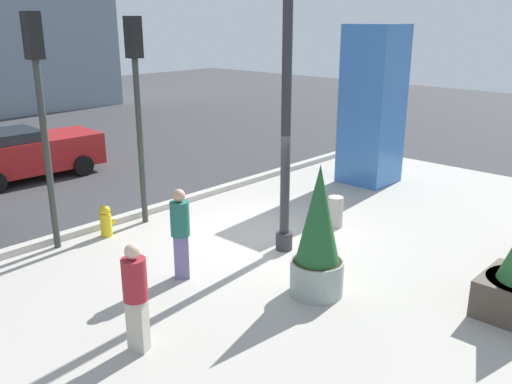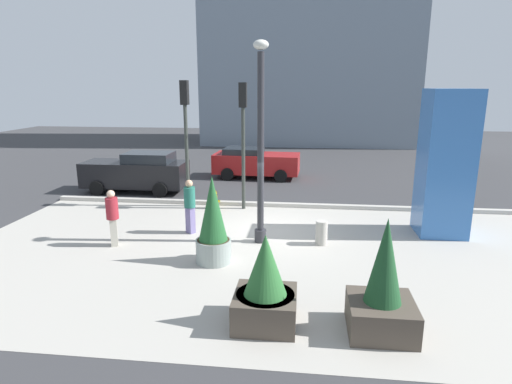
{
  "view_description": "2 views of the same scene",
  "coord_description": "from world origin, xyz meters",
  "px_view_note": "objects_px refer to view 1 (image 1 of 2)",
  "views": [
    {
      "loc": [
        -8.42,
        -7.79,
        4.74
      ],
      "look_at": [
        -0.17,
        -0.08,
        1.14
      ],
      "focal_mm": 38.13,
      "sensor_mm": 36.0,
      "label": 1
    },
    {
      "loc": [
        1.16,
        -13.32,
        4.73
      ],
      "look_at": [
        -0.37,
        0.01,
        1.37
      ],
      "focal_mm": 30.14,
      "sensor_mm": 36.0,
      "label": 2
    }
  ],
  "objects_px": {
    "art_pillar_blue": "(372,106)",
    "car_far_lane": "(24,153)",
    "concrete_bollard": "(335,212)",
    "fire_hydrant": "(106,221)",
    "lamp_post": "(286,116)",
    "traffic_light_corner": "(40,96)",
    "pedestrian_crossing": "(135,293)",
    "traffic_light_far_side": "(137,88)",
    "potted_plant_mid_plaza": "(318,238)",
    "pedestrian_on_sidewalk": "(180,229)"
  },
  "relations": [
    {
      "from": "art_pillar_blue",
      "to": "car_far_lane",
      "type": "bearing_deg",
      "value": 131.23
    },
    {
      "from": "concrete_bollard",
      "to": "fire_hydrant",
      "type": "bearing_deg",
      "value": 139.4
    },
    {
      "from": "lamp_post",
      "to": "concrete_bollard",
      "type": "xyz_separation_m",
      "value": [
        1.86,
        -0.01,
        -2.52
      ]
    },
    {
      "from": "fire_hydrant",
      "to": "traffic_light_corner",
      "type": "height_order",
      "value": "traffic_light_corner"
    },
    {
      "from": "traffic_light_corner",
      "to": "pedestrian_crossing",
      "type": "relative_size",
      "value": 2.83
    },
    {
      "from": "traffic_light_far_side",
      "to": "pedestrian_crossing",
      "type": "bearing_deg",
      "value": -126.83
    },
    {
      "from": "fire_hydrant",
      "to": "traffic_light_far_side",
      "type": "relative_size",
      "value": 0.16
    },
    {
      "from": "fire_hydrant",
      "to": "concrete_bollard",
      "type": "height_order",
      "value": "same"
    },
    {
      "from": "concrete_bollard",
      "to": "traffic_light_far_side",
      "type": "relative_size",
      "value": 0.16
    },
    {
      "from": "traffic_light_far_side",
      "to": "lamp_post",
      "type": "bearing_deg",
      "value": -73.83
    },
    {
      "from": "potted_plant_mid_plaza",
      "to": "traffic_light_corner",
      "type": "relative_size",
      "value": 0.49
    },
    {
      "from": "concrete_bollard",
      "to": "pedestrian_on_sidewalk",
      "type": "distance_m",
      "value": 4.3
    },
    {
      "from": "traffic_light_corner",
      "to": "car_far_lane",
      "type": "height_order",
      "value": "traffic_light_corner"
    },
    {
      "from": "traffic_light_corner",
      "to": "pedestrian_on_sidewalk",
      "type": "relative_size",
      "value": 2.74
    },
    {
      "from": "traffic_light_corner",
      "to": "pedestrian_on_sidewalk",
      "type": "height_order",
      "value": "traffic_light_corner"
    },
    {
      "from": "lamp_post",
      "to": "fire_hydrant",
      "type": "bearing_deg",
      "value": 122.3
    },
    {
      "from": "fire_hydrant",
      "to": "pedestrian_on_sidewalk",
      "type": "xyz_separation_m",
      "value": [
        -0.17,
        -2.89,
        0.63
      ]
    },
    {
      "from": "concrete_bollard",
      "to": "pedestrian_on_sidewalk",
      "type": "height_order",
      "value": "pedestrian_on_sidewalk"
    },
    {
      "from": "concrete_bollard",
      "to": "traffic_light_corner",
      "type": "bearing_deg",
      "value": 144.27
    },
    {
      "from": "pedestrian_on_sidewalk",
      "to": "lamp_post",
      "type": "bearing_deg",
      "value": -13.32
    },
    {
      "from": "pedestrian_crossing",
      "to": "fire_hydrant",
      "type": "bearing_deg",
      "value": 63.34
    },
    {
      "from": "concrete_bollard",
      "to": "car_far_lane",
      "type": "bearing_deg",
      "value": 108.32
    },
    {
      "from": "car_far_lane",
      "to": "pedestrian_on_sidewalk",
      "type": "distance_m",
      "value": 8.92
    },
    {
      "from": "fire_hydrant",
      "to": "traffic_light_far_side",
      "type": "height_order",
      "value": "traffic_light_far_side"
    },
    {
      "from": "art_pillar_blue",
      "to": "pedestrian_crossing",
      "type": "distance_m",
      "value": 10.38
    },
    {
      "from": "lamp_post",
      "to": "traffic_light_corner",
      "type": "bearing_deg",
      "value": 131.65
    },
    {
      "from": "pedestrian_on_sidewalk",
      "to": "pedestrian_crossing",
      "type": "relative_size",
      "value": 1.03
    },
    {
      "from": "potted_plant_mid_plaza",
      "to": "fire_hydrant",
      "type": "bearing_deg",
      "value": 101.8
    },
    {
      "from": "fire_hydrant",
      "to": "car_far_lane",
      "type": "height_order",
      "value": "car_far_lane"
    },
    {
      "from": "car_far_lane",
      "to": "traffic_light_far_side",
      "type": "bearing_deg",
      "value": -87.8
    },
    {
      "from": "pedestrian_on_sidewalk",
      "to": "car_far_lane",
      "type": "bearing_deg",
      "value": 82.94
    },
    {
      "from": "art_pillar_blue",
      "to": "concrete_bollard",
      "type": "xyz_separation_m",
      "value": [
        -3.84,
        -1.48,
        -1.93
      ]
    },
    {
      "from": "traffic_light_corner",
      "to": "car_far_lane",
      "type": "distance_m",
      "value": 6.55
    },
    {
      "from": "concrete_bollard",
      "to": "art_pillar_blue",
      "type": "bearing_deg",
      "value": 21.09
    },
    {
      "from": "lamp_post",
      "to": "pedestrian_on_sidewalk",
      "type": "height_order",
      "value": "lamp_post"
    },
    {
      "from": "art_pillar_blue",
      "to": "traffic_light_corner",
      "type": "relative_size",
      "value": 0.94
    },
    {
      "from": "fire_hydrant",
      "to": "traffic_light_far_side",
      "type": "xyz_separation_m",
      "value": [
        1.15,
        0.12,
        2.87
      ]
    },
    {
      "from": "potted_plant_mid_plaza",
      "to": "traffic_light_far_side",
      "type": "relative_size",
      "value": 0.5
    },
    {
      "from": "art_pillar_blue",
      "to": "fire_hydrant",
      "type": "xyz_separation_m",
      "value": [
        -7.88,
        1.98,
        -1.94
      ]
    },
    {
      "from": "art_pillar_blue",
      "to": "pedestrian_crossing",
      "type": "bearing_deg",
      "value": -167.09
    },
    {
      "from": "concrete_bollard",
      "to": "traffic_light_far_side",
      "type": "bearing_deg",
      "value": 128.93
    },
    {
      "from": "concrete_bollard",
      "to": "pedestrian_on_sidewalk",
      "type": "bearing_deg",
      "value": 172.28
    },
    {
      "from": "potted_plant_mid_plaza",
      "to": "concrete_bollard",
      "type": "bearing_deg",
      "value": 29.54
    },
    {
      "from": "potted_plant_mid_plaza",
      "to": "traffic_light_corner",
      "type": "height_order",
      "value": "traffic_light_corner"
    },
    {
      "from": "potted_plant_mid_plaza",
      "to": "pedestrian_on_sidewalk",
      "type": "xyz_separation_m",
      "value": [
        -1.25,
        2.25,
        -0.09
      ]
    },
    {
      "from": "potted_plant_mid_plaza",
      "to": "traffic_light_far_side",
      "type": "xyz_separation_m",
      "value": [
        0.07,
        5.26,
        2.15
      ]
    },
    {
      "from": "fire_hydrant",
      "to": "traffic_light_corner",
      "type": "bearing_deg",
      "value": 168.27
    },
    {
      "from": "art_pillar_blue",
      "to": "fire_hydrant",
      "type": "bearing_deg",
      "value": 165.87
    },
    {
      "from": "lamp_post",
      "to": "traffic_light_corner",
      "type": "relative_size",
      "value": 1.22
    },
    {
      "from": "traffic_light_corner",
      "to": "potted_plant_mid_plaza",
      "type": "bearing_deg",
      "value": -68.05
    }
  ]
}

